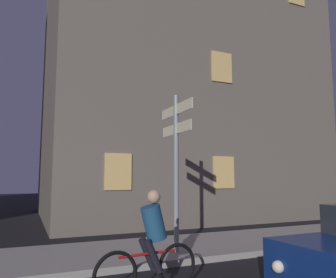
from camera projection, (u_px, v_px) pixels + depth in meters
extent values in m
cube|color=#9E9991|center=(138.00, 252.00, 7.73)|extent=(40.00, 2.65, 0.14)
cylinder|color=gray|center=(176.00, 171.00, 7.69)|extent=(0.12, 0.12, 3.63)
cube|color=beige|center=(176.00, 110.00, 7.86)|extent=(0.03, 1.67, 0.24)
cube|color=beige|center=(176.00, 129.00, 7.81)|extent=(0.03, 1.54, 0.24)
sphere|color=#F9EFCC|center=(278.00, 267.00, 4.23)|extent=(0.16, 0.16, 0.16)
torus|color=black|center=(115.00, 275.00, 4.89)|extent=(0.72, 0.16, 0.72)
torus|color=black|center=(177.00, 265.00, 5.46)|extent=(0.72, 0.16, 0.72)
cylinder|color=red|center=(148.00, 254.00, 5.21)|extent=(1.00, 0.18, 0.04)
cylinder|color=navy|center=(154.00, 223.00, 5.31)|extent=(0.49, 0.38, 0.61)
sphere|color=tan|center=(154.00, 197.00, 5.36)|extent=(0.22, 0.22, 0.22)
cylinder|color=black|center=(154.00, 256.00, 5.15)|extent=(0.35, 0.17, 0.55)
cylinder|color=black|center=(148.00, 254.00, 5.31)|extent=(0.35, 0.17, 0.55)
cube|color=#6B6056|center=(172.00, 29.00, 17.56)|extent=(12.24, 9.39, 19.39)
cube|color=#F2C672|center=(118.00, 172.00, 10.75)|extent=(0.90, 0.06, 1.20)
cube|color=#F2C672|center=(224.00, 172.00, 12.37)|extent=(0.90, 0.06, 1.20)
cube|color=#F2C672|center=(222.00, 67.00, 12.85)|extent=(0.90, 0.06, 1.20)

